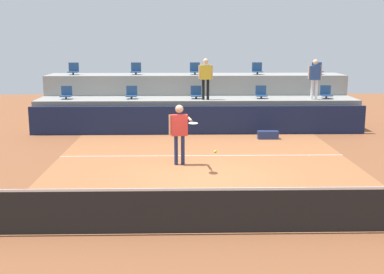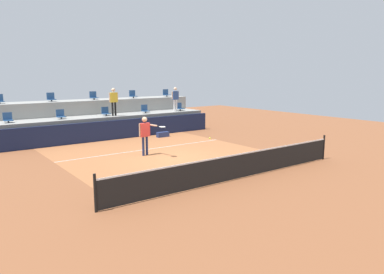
% 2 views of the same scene
% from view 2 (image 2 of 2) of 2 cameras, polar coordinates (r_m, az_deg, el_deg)
% --- Properties ---
extents(ground_plane, '(40.00, 40.00, 0.00)m').
position_cam_2_polar(ground_plane, '(16.01, -2.86, -3.41)').
color(ground_plane, brown).
extents(court_inner_paint, '(9.00, 10.00, 0.01)m').
position_cam_2_polar(court_inner_paint, '(16.83, -4.75, -2.76)').
color(court_inner_paint, '#A36038').
rests_on(court_inner_paint, ground_plane).
extents(court_service_line, '(9.00, 0.06, 0.00)m').
position_cam_2_polar(court_service_line, '(18.01, -7.10, -1.95)').
color(court_service_line, silver).
rests_on(court_service_line, ground_plane).
extents(tennis_net, '(10.48, 0.08, 1.07)m').
position_cam_2_polar(tennis_net, '(12.85, 7.10, -4.51)').
color(tennis_net, black).
rests_on(tennis_net, ground_plane).
extents(sponsor_backboard, '(13.00, 0.16, 1.10)m').
position_cam_2_polar(sponsor_backboard, '(21.08, -11.96, 1.13)').
color(sponsor_backboard, '#141E42').
rests_on(sponsor_backboard, ground_plane).
extents(seating_tier_lower, '(13.00, 1.80, 1.25)m').
position_cam_2_polar(seating_tier_lower, '(22.25, -13.37, 1.73)').
color(seating_tier_lower, gray).
rests_on(seating_tier_lower, ground_plane).
extents(seating_tier_upper, '(13.00, 1.80, 2.10)m').
position_cam_2_polar(seating_tier_upper, '(23.85, -15.12, 3.21)').
color(seating_tier_upper, gray).
rests_on(seating_tier_upper, ground_plane).
extents(stadium_chair_lower_far_left, '(0.44, 0.40, 0.52)m').
position_cam_2_polar(stadium_chair_lower_far_left, '(20.60, -27.09, 2.63)').
color(stadium_chair_lower_far_left, '#2D2D33').
rests_on(stadium_chair_lower_far_left, seating_tier_lower).
extents(stadium_chair_lower_left, '(0.44, 0.40, 0.52)m').
position_cam_2_polar(stadium_chair_lower_left, '(21.19, -20.05, 3.29)').
color(stadium_chair_lower_left, '#2D2D33').
rests_on(stadium_chair_lower_left, seating_tier_lower).
extents(stadium_chair_lower_center, '(0.44, 0.40, 0.52)m').
position_cam_2_polar(stadium_chair_lower_center, '(22.07, -13.50, 3.85)').
color(stadium_chair_lower_center, '#2D2D33').
rests_on(stadium_chair_lower_center, seating_tier_lower).
extents(stadium_chair_lower_right, '(0.44, 0.40, 0.52)m').
position_cam_2_polar(stadium_chair_lower_right, '(23.24, -7.43, 4.33)').
color(stadium_chair_lower_right, '#2D2D33').
rests_on(stadium_chair_lower_right, seating_tier_lower).
extents(stadium_chair_lower_far_right, '(0.44, 0.40, 0.52)m').
position_cam_2_polar(stadium_chair_lower_far_right, '(24.64, -1.98, 4.72)').
color(stadium_chair_lower_far_right, '#2D2D33').
rests_on(stadium_chair_lower_far_right, seating_tier_lower).
extents(stadium_chair_upper_left, '(0.44, 0.40, 0.52)m').
position_cam_2_polar(stadium_chair_upper_left, '(22.86, -21.38, 5.79)').
color(stadium_chair_upper_left, '#2D2D33').
rests_on(stadium_chair_upper_left, seating_tier_upper).
extents(stadium_chair_upper_center, '(0.44, 0.40, 0.52)m').
position_cam_2_polar(stadium_chair_upper_center, '(23.67, -15.30, 6.23)').
color(stadium_chair_upper_center, '#2D2D33').
rests_on(stadium_chair_upper_center, seating_tier_upper).
extents(stadium_chair_upper_right, '(0.44, 0.40, 0.52)m').
position_cam_2_polar(stadium_chair_upper_right, '(24.80, -9.33, 6.60)').
color(stadium_chair_upper_right, '#2D2D33').
rests_on(stadium_chair_upper_right, seating_tier_upper).
extents(stadium_chair_upper_far_right, '(0.44, 0.40, 0.52)m').
position_cam_2_polar(stadium_chair_upper_far_right, '(26.12, -4.09, 6.86)').
color(stadium_chair_upper_far_right, '#2D2D33').
rests_on(stadium_chair_upper_far_right, seating_tier_upper).
extents(tennis_player, '(0.84, 1.20, 1.79)m').
position_cam_2_polar(tennis_player, '(16.50, -7.39, 0.83)').
color(tennis_player, navy).
rests_on(tennis_player, ground_plane).
extents(spectator_in_white, '(0.58, 0.23, 1.64)m').
position_cam_2_polar(spectator_in_white, '(21.80, -12.28, 5.86)').
color(spectator_in_white, black).
rests_on(spectator_in_white, seating_tier_lower).
extents(spectator_in_grey, '(0.57, 0.22, 1.60)m').
position_cam_2_polar(spectator_in_grey, '(23.93, -2.65, 6.33)').
color(spectator_in_grey, white).
rests_on(spectator_in_grey, seating_tier_lower).
extents(tennis_ball, '(0.07, 0.07, 0.07)m').
position_cam_2_polar(tennis_ball, '(13.91, 2.85, -0.19)').
color(tennis_ball, '#CCE033').
extents(equipment_bag, '(0.76, 0.28, 0.30)m').
position_cam_2_polar(equipment_bag, '(21.49, -4.64, 0.40)').
color(equipment_bag, navy).
rests_on(equipment_bag, ground_plane).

